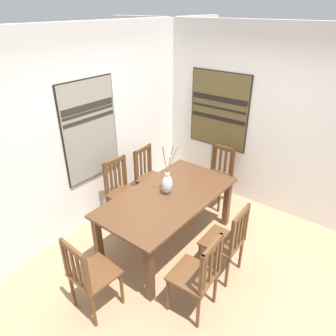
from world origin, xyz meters
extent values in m
cube|color=#A37F5B|center=(0.00, 0.00, -0.01)|extent=(6.40, 6.40, 0.03)
cube|color=silver|center=(0.00, 1.86, 1.35)|extent=(6.40, 0.12, 2.70)
cube|color=silver|center=(1.86, 0.00, 1.35)|extent=(0.12, 6.40, 2.70)
cube|color=#51331E|center=(0.14, 0.60, 0.74)|extent=(1.83, 0.97, 0.03)
cube|color=#51331E|center=(-0.69, 0.19, 0.36)|extent=(0.08, 0.08, 0.72)
cube|color=#51331E|center=(0.98, 0.19, 0.36)|extent=(0.08, 0.08, 0.72)
cube|color=#51331E|center=(-0.69, 1.00, 0.36)|extent=(0.08, 0.08, 0.72)
cube|color=#51331E|center=(0.98, 1.00, 0.36)|extent=(0.08, 0.08, 0.72)
ellipsoid|color=silver|center=(0.17, 0.64, 0.89)|extent=(0.15, 0.12, 0.25)
cylinder|color=silver|center=(0.17, 0.64, 1.02)|extent=(0.06, 0.06, 0.04)
cylinder|color=#997F5B|center=(0.15, 0.66, 1.22)|extent=(0.05, 0.05, 0.35)
cylinder|color=#997F5B|center=(0.18, 0.60, 1.24)|extent=(0.02, 0.09, 0.38)
cylinder|color=#997F5B|center=(0.21, 0.59, 1.22)|extent=(0.08, 0.11, 0.36)
cylinder|color=#997F5B|center=(0.15, 0.65, 1.23)|extent=(0.05, 0.04, 0.37)
sphere|color=silver|center=(0.22, 0.65, 1.24)|extent=(0.05, 0.05, 0.05)
cube|color=brown|center=(0.74, 1.36, 0.45)|extent=(0.44, 0.44, 0.03)
cylinder|color=brown|center=(0.93, 1.19, 0.22)|extent=(0.04, 0.04, 0.44)
cylinder|color=brown|center=(0.57, 1.17, 0.22)|extent=(0.04, 0.04, 0.44)
cylinder|color=brown|center=(0.90, 1.55, 0.22)|extent=(0.04, 0.04, 0.44)
cylinder|color=brown|center=(0.55, 1.53, 0.22)|extent=(0.04, 0.04, 0.44)
cube|color=brown|center=(0.90, 1.56, 0.70)|extent=(0.04, 0.04, 0.47)
cube|color=brown|center=(0.55, 1.54, 0.70)|extent=(0.04, 0.04, 0.47)
cube|color=brown|center=(0.72, 1.55, 0.91)|extent=(0.38, 0.06, 0.06)
cube|color=brown|center=(0.86, 1.56, 0.69)|extent=(0.04, 0.02, 0.38)
cube|color=brown|center=(0.77, 1.56, 0.69)|extent=(0.04, 0.02, 0.38)
cube|color=brown|center=(0.68, 1.55, 0.69)|extent=(0.04, 0.02, 0.38)
cube|color=brown|center=(0.59, 1.55, 0.69)|extent=(0.04, 0.02, 0.38)
cube|color=brown|center=(-0.49, -0.21, 0.45)|extent=(0.44, 0.44, 0.03)
cylinder|color=brown|center=(-0.68, -0.04, 0.22)|extent=(0.04, 0.04, 0.44)
cylinder|color=brown|center=(-0.32, -0.02, 0.22)|extent=(0.04, 0.04, 0.44)
cylinder|color=brown|center=(-0.66, -0.40, 0.22)|extent=(0.04, 0.04, 0.44)
cylinder|color=brown|center=(-0.30, -0.38, 0.22)|extent=(0.04, 0.04, 0.44)
cube|color=brown|center=(-0.66, -0.41, 0.71)|extent=(0.04, 0.04, 0.48)
cube|color=brown|center=(-0.30, -0.39, 0.71)|extent=(0.04, 0.04, 0.48)
cube|color=brown|center=(-0.48, -0.40, 0.92)|extent=(0.38, 0.05, 0.06)
cube|color=brown|center=(-0.60, -0.41, 0.69)|extent=(0.04, 0.02, 0.39)
cube|color=brown|center=(-0.48, -0.40, 0.69)|extent=(0.04, 0.02, 0.39)
cube|color=brown|center=(-0.37, -0.40, 0.69)|extent=(0.04, 0.02, 0.39)
cube|color=brown|center=(0.14, -0.19, 0.45)|extent=(0.43, 0.43, 0.03)
cylinder|color=brown|center=(-0.05, -0.02, 0.22)|extent=(0.04, 0.04, 0.44)
cylinder|color=brown|center=(0.31, -0.01, 0.22)|extent=(0.04, 0.04, 0.44)
cylinder|color=brown|center=(-0.04, -0.38, 0.22)|extent=(0.04, 0.04, 0.44)
cylinder|color=brown|center=(0.32, -0.37, 0.22)|extent=(0.04, 0.04, 0.44)
cube|color=brown|center=(-0.04, -0.39, 0.70)|extent=(0.04, 0.04, 0.48)
cube|color=brown|center=(0.32, -0.38, 0.70)|extent=(0.04, 0.04, 0.48)
cube|color=brown|center=(0.14, -0.38, 0.91)|extent=(0.38, 0.04, 0.06)
cube|color=brown|center=(0.01, -0.39, 0.69)|extent=(0.04, 0.02, 0.39)
cube|color=brown|center=(0.10, -0.38, 0.69)|extent=(0.04, 0.02, 0.39)
cube|color=brown|center=(0.19, -0.38, 0.69)|extent=(0.04, 0.02, 0.39)
cube|color=brown|center=(0.28, -0.38, 0.69)|extent=(0.04, 0.02, 0.39)
cube|color=brown|center=(1.37, 0.61, 0.45)|extent=(0.43, 0.43, 0.03)
cylinder|color=brown|center=(1.19, 0.42, 0.22)|extent=(0.04, 0.04, 0.44)
cylinder|color=brown|center=(1.18, 0.78, 0.22)|extent=(0.04, 0.04, 0.44)
cylinder|color=brown|center=(1.55, 0.43, 0.22)|extent=(0.04, 0.04, 0.44)
cylinder|color=brown|center=(1.54, 0.79, 0.22)|extent=(0.04, 0.04, 0.44)
cube|color=brown|center=(1.56, 0.43, 0.70)|extent=(0.04, 0.04, 0.46)
cube|color=brown|center=(1.55, 0.79, 0.70)|extent=(0.04, 0.04, 0.46)
cube|color=brown|center=(1.56, 0.61, 0.90)|extent=(0.04, 0.38, 0.06)
cube|color=brown|center=(1.56, 0.47, 0.68)|extent=(0.02, 0.04, 0.37)
cube|color=brown|center=(1.56, 0.56, 0.68)|extent=(0.02, 0.04, 0.37)
cube|color=brown|center=(1.56, 0.65, 0.68)|extent=(0.02, 0.04, 0.37)
cube|color=brown|center=(1.55, 0.75, 0.68)|extent=(0.02, 0.04, 0.37)
cube|color=brown|center=(0.16, 1.40, 0.45)|extent=(0.45, 0.45, 0.03)
cylinder|color=brown|center=(0.32, 1.20, 0.22)|extent=(0.04, 0.04, 0.44)
cylinder|color=brown|center=(-0.04, 1.23, 0.22)|extent=(0.04, 0.04, 0.44)
cylinder|color=brown|center=(0.35, 1.56, 0.22)|extent=(0.04, 0.04, 0.44)
cylinder|color=brown|center=(-0.01, 1.59, 0.22)|extent=(0.04, 0.04, 0.44)
cube|color=brown|center=(0.35, 1.57, 0.71)|extent=(0.04, 0.04, 0.48)
cube|color=brown|center=(-0.01, 1.60, 0.71)|extent=(0.04, 0.04, 0.48)
cube|color=brown|center=(0.17, 1.59, 0.92)|extent=(0.38, 0.06, 0.06)
cube|color=brown|center=(0.32, 1.57, 0.69)|extent=(0.04, 0.02, 0.39)
cube|color=brown|center=(0.25, 1.58, 0.69)|extent=(0.04, 0.02, 0.39)
cube|color=brown|center=(0.17, 1.59, 0.69)|extent=(0.04, 0.02, 0.39)
cube|color=brown|center=(0.09, 1.59, 0.69)|extent=(0.04, 0.02, 0.39)
cube|color=brown|center=(0.02, 1.60, 0.69)|extent=(0.04, 0.02, 0.39)
cube|color=brown|center=(-1.09, 0.58, 0.45)|extent=(0.44, 0.44, 0.03)
cylinder|color=brown|center=(-0.90, 0.75, 0.22)|extent=(0.04, 0.04, 0.44)
cylinder|color=brown|center=(-0.92, 0.39, 0.22)|extent=(0.04, 0.04, 0.44)
cylinder|color=brown|center=(-1.26, 0.77, 0.22)|extent=(0.04, 0.04, 0.44)
cylinder|color=brown|center=(-1.28, 0.41, 0.22)|extent=(0.04, 0.04, 0.44)
cube|color=brown|center=(-1.27, 0.77, 0.69)|extent=(0.04, 0.04, 0.46)
cube|color=brown|center=(-1.29, 0.41, 0.69)|extent=(0.04, 0.04, 0.46)
cube|color=brown|center=(-1.28, 0.59, 0.89)|extent=(0.05, 0.38, 0.06)
cube|color=brown|center=(-1.27, 0.73, 0.68)|extent=(0.02, 0.04, 0.37)
cube|color=brown|center=(-1.28, 0.63, 0.68)|extent=(0.02, 0.04, 0.37)
cube|color=brown|center=(-1.28, 0.54, 0.68)|extent=(0.02, 0.04, 0.37)
cube|color=brown|center=(-1.29, 0.45, 0.68)|extent=(0.02, 0.04, 0.37)
cube|color=black|center=(-0.02, 1.80, 1.38)|extent=(0.88, 0.04, 1.36)
cube|color=gray|center=(-0.02, 1.78, 1.38)|extent=(0.85, 0.01, 1.33)
cube|color=#2D2823|center=(-0.02, 1.77, 1.55)|extent=(0.82, 0.00, 0.05)
cube|color=#2D2823|center=(-0.02, 1.77, 1.71)|extent=(0.82, 0.00, 0.09)
cube|color=#2D2823|center=(-0.02, 1.77, 1.64)|extent=(0.82, 0.00, 0.04)
cube|color=black|center=(1.80, 0.88, 1.39)|extent=(0.04, 1.01, 1.20)
cube|color=brown|center=(1.78, 0.88, 1.39)|extent=(0.01, 0.98, 1.17)
cube|color=black|center=(1.77, 0.88, 1.43)|extent=(0.00, 0.95, 0.04)
cube|color=black|center=(1.77, 0.88, 1.58)|extent=(0.00, 0.95, 0.09)
cube|color=black|center=(1.77, 0.88, 1.27)|extent=(0.00, 0.95, 0.07)
camera|label=1|loc=(-2.44, -1.42, 2.87)|focal=33.28mm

